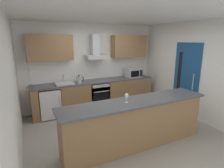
% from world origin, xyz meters
% --- Properties ---
extents(ground, '(5.28, 4.65, 0.02)m').
position_xyz_m(ground, '(0.00, 0.00, -0.01)').
color(ground, gray).
extents(ceiling, '(5.28, 4.65, 0.02)m').
position_xyz_m(ceiling, '(0.00, 0.00, 2.61)').
color(ceiling, white).
extents(wall_back, '(5.28, 0.12, 2.60)m').
position_xyz_m(wall_back, '(0.00, 1.89, 1.30)').
color(wall_back, white).
rests_on(wall_back, ground).
extents(wall_left, '(0.12, 4.65, 2.60)m').
position_xyz_m(wall_left, '(-2.20, 0.00, 1.30)').
color(wall_left, white).
rests_on(wall_left, ground).
extents(wall_right, '(0.12, 4.65, 2.60)m').
position_xyz_m(wall_right, '(2.20, 0.00, 1.30)').
color(wall_right, white).
rests_on(wall_right, ground).
extents(backsplash_tile, '(3.63, 0.02, 0.66)m').
position_xyz_m(backsplash_tile, '(0.00, 1.81, 1.23)').
color(backsplash_tile, white).
extents(counter_back, '(3.76, 0.60, 0.90)m').
position_xyz_m(counter_back, '(0.00, 1.51, 0.45)').
color(counter_back, olive).
rests_on(counter_back, ground).
extents(counter_island, '(3.08, 0.64, 0.97)m').
position_xyz_m(counter_island, '(-0.04, -0.77, 0.49)').
color(counter_island, olive).
rests_on(counter_island, ground).
extents(upper_cabinets, '(3.71, 0.32, 0.70)m').
position_xyz_m(upper_cabinets, '(-0.00, 1.66, 1.91)').
color(upper_cabinets, olive).
extents(side_door, '(0.08, 0.85, 2.05)m').
position_xyz_m(side_door, '(2.12, -0.02, 1.03)').
color(side_door, navy).
rests_on(side_door, ground).
extents(oven, '(0.60, 0.62, 0.80)m').
position_xyz_m(oven, '(0.04, 1.48, 0.46)').
color(oven, slate).
rests_on(oven, ground).
extents(refrigerator, '(0.58, 0.60, 0.85)m').
position_xyz_m(refrigerator, '(-1.40, 1.48, 0.43)').
color(refrigerator, white).
rests_on(refrigerator, ground).
extents(microwave, '(0.50, 0.38, 0.30)m').
position_xyz_m(microwave, '(1.32, 1.45, 1.05)').
color(microwave, '#B7BABC').
rests_on(microwave, counter_back).
extents(sink, '(0.50, 0.40, 0.26)m').
position_xyz_m(sink, '(-0.96, 1.49, 0.93)').
color(sink, silver).
rests_on(sink, counter_back).
extents(kettle, '(0.29, 0.15, 0.24)m').
position_xyz_m(kettle, '(-0.54, 1.45, 1.01)').
color(kettle, '#B7BABC').
rests_on(kettle, counter_back).
extents(range_hood, '(0.62, 0.45, 0.72)m').
position_xyz_m(range_hood, '(0.04, 1.61, 1.79)').
color(range_hood, '#B7BABC').
extents(wine_glass, '(0.08, 0.08, 0.18)m').
position_xyz_m(wine_glass, '(-0.27, -0.77, 1.10)').
color(wine_glass, silver).
rests_on(wine_glass, counter_island).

